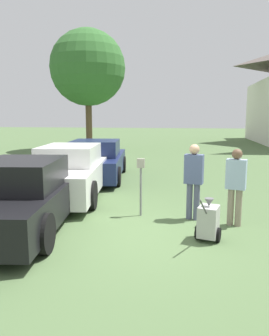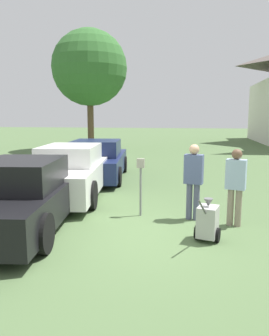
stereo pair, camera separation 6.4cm
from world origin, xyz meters
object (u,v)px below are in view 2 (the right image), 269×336
(parked_car_white, at_px, (72,172))
(equipment_cart, at_px, (208,221))
(person_supervisor, at_px, (236,183))
(parking_meter, at_px, (141,176))
(parked_car_black, at_px, (24,196))
(person_worker, at_px, (193,177))
(parked_car_navy, at_px, (97,161))

(parked_car_white, distance_m, equipment_cart, 5.01)
(parked_car_white, bearing_deg, person_supervisor, -32.62)
(parking_meter, relative_size, equipment_cart, 1.40)
(parked_car_black, height_order, parking_meter, parked_car_black)
(parked_car_white, relative_size, person_worker, 2.99)
(parked_car_white, xyz_separation_m, person_supervisor, (4.52, -2.14, 0.25))
(person_worker, height_order, equipment_cart, person_worker)
(person_supervisor, xyz_separation_m, equipment_cart, (-0.62, -0.99, -0.59))
(person_worker, bearing_deg, parking_meter, 9.27)
(parking_meter, distance_m, person_worker, 1.25)
(parked_car_white, xyz_separation_m, equipment_cart, (3.90, -3.13, -0.34))
(parked_car_black, xyz_separation_m, parked_car_navy, (-0.00, 5.69, -0.00))
(person_supervisor, bearing_deg, equipment_cart, 75.05)
(parked_car_navy, xyz_separation_m, person_supervisor, (4.52, -4.86, 0.29))
(equipment_cart, bearing_deg, person_worker, 117.49)
(parked_car_navy, height_order, person_supervisor, person_supervisor)
(person_worker, relative_size, person_supervisor, 1.04)
(parked_car_black, bearing_deg, parked_car_navy, 82.68)
(parked_car_white, relative_size, parking_meter, 3.77)
(parked_car_black, bearing_deg, person_supervisor, 2.99)
(parking_meter, bearing_deg, parked_car_navy, 117.92)
(parked_car_white, relative_size, equipment_cart, 5.28)
(parked_car_black, xyz_separation_m, parked_car_white, (-0.00, 2.96, 0.03))
(person_worker, height_order, person_supervisor, person_worker)
(parked_car_white, height_order, person_worker, person_worker)
(parked_car_black, relative_size, person_supervisor, 2.81)
(parked_car_black, xyz_separation_m, person_supervisor, (4.52, 0.82, 0.28))
(person_worker, distance_m, person_supervisor, 0.95)
(person_worker, bearing_deg, person_supervisor, 174.78)
(person_supervisor, relative_size, equipment_cart, 1.71)
(parked_car_navy, distance_m, parking_meter, 5.08)
(equipment_cart, bearing_deg, parked_car_black, -167.11)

